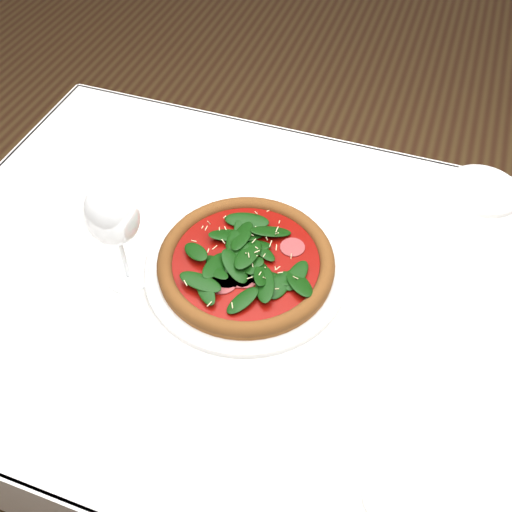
% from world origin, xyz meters
% --- Properties ---
extents(ground, '(6.00, 6.00, 0.00)m').
position_xyz_m(ground, '(0.00, 0.00, 0.00)').
color(ground, brown).
rests_on(ground, ground).
extents(dining_table, '(1.21, 0.81, 0.75)m').
position_xyz_m(dining_table, '(0.00, 0.00, 0.65)').
color(dining_table, silver).
rests_on(dining_table, ground).
extents(plate, '(0.33, 0.33, 0.01)m').
position_xyz_m(plate, '(-0.06, 0.02, 0.76)').
color(plate, silver).
rests_on(plate, dining_table).
extents(pizza, '(0.37, 0.37, 0.04)m').
position_xyz_m(pizza, '(-0.06, 0.02, 0.78)').
color(pizza, '#9E5626').
rests_on(pizza, plate).
extents(wine_glass, '(0.08, 0.08, 0.20)m').
position_xyz_m(wine_glass, '(-0.23, -0.06, 0.89)').
color(wine_glass, white).
rests_on(wine_glass, dining_table).
extents(saucer_near, '(0.14, 0.14, 0.01)m').
position_xyz_m(saucer_near, '(0.27, -0.25, 0.76)').
color(saucer_near, silver).
rests_on(saucer_near, dining_table).
extents(saucer_far, '(0.14, 0.14, 0.01)m').
position_xyz_m(saucer_far, '(0.29, 0.34, 0.76)').
color(saucer_far, silver).
rests_on(saucer_far, dining_table).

